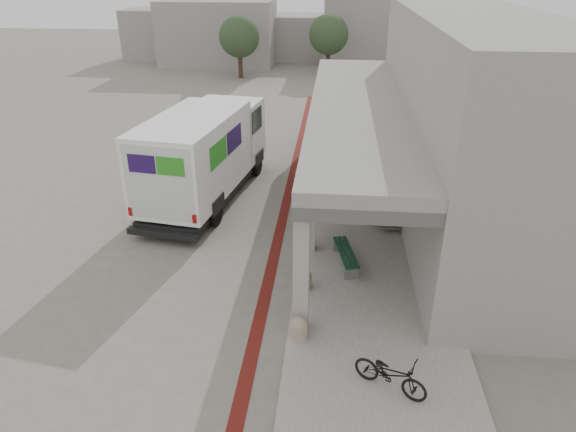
# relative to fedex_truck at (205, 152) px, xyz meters

# --- Properties ---
(ground) EXTENTS (120.00, 120.00, 0.00)m
(ground) POSITION_rel_fedex_truck_xyz_m (2.17, -4.45, -1.88)
(ground) COLOR slate
(ground) RESTS_ON ground
(bike_lane_stripe) EXTENTS (0.35, 40.00, 0.01)m
(bike_lane_stripe) POSITION_rel_fedex_truck_xyz_m (3.17, -2.45, -1.88)
(bike_lane_stripe) COLOR #5E1712
(bike_lane_stripe) RESTS_ON ground
(sidewalk) EXTENTS (4.40, 28.00, 0.12)m
(sidewalk) POSITION_rel_fedex_truck_xyz_m (6.17, -4.45, -1.82)
(sidewalk) COLOR gray
(sidewalk) RESTS_ON ground
(transit_building) EXTENTS (7.60, 17.00, 7.00)m
(transit_building) POSITION_rel_fedex_truck_xyz_m (9.00, 0.05, 1.52)
(transit_building) COLOR gray
(transit_building) RESTS_ON ground
(distant_backdrop) EXTENTS (28.00, 10.00, 6.50)m
(distant_backdrop) POSITION_rel_fedex_truck_xyz_m (-0.68, 31.43, 0.82)
(distant_backdrop) COLOR gray
(distant_backdrop) RESTS_ON ground
(tree_left) EXTENTS (3.20, 3.20, 4.80)m
(tree_left) POSITION_rel_fedex_truck_xyz_m (-2.83, 23.55, 1.30)
(tree_left) COLOR #38281C
(tree_left) RESTS_ON ground
(tree_mid) EXTENTS (3.20, 3.20, 4.80)m
(tree_mid) POSITION_rel_fedex_truck_xyz_m (4.17, 25.55, 1.30)
(tree_mid) COLOR #38281C
(tree_mid) RESTS_ON ground
(tree_right) EXTENTS (3.20, 3.20, 4.80)m
(tree_right) POSITION_rel_fedex_truck_xyz_m (12.17, 24.55, 1.30)
(tree_right) COLOR #38281C
(tree_right) RESTS_ON ground
(fedex_truck) EXTENTS (3.72, 8.57, 3.54)m
(fedex_truck) POSITION_rel_fedex_truck_xyz_m (0.00, 0.00, 0.00)
(fedex_truck) COLOR black
(fedex_truck) RESTS_ON ground
(bench) EXTENTS (0.81, 1.99, 0.46)m
(bench) POSITION_rel_fedex_truck_xyz_m (5.42, -4.84, -1.44)
(bench) COLOR gray
(bench) RESTS_ON sidewalk
(bollard_near) EXTENTS (0.42, 0.42, 0.63)m
(bollard_near) POSITION_rel_fedex_truck_xyz_m (4.27, -8.44, -1.45)
(bollard_near) COLOR gray
(bollard_near) RESTS_ON sidewalk
(bollard_far) EXTENTS (0.38, 0.38, 0.57)m
(bollard_far) POSITION_rel_fedex_truck_xyz_m (4.27, -6.17, -1.48)
(bollard_far) COLOR gray
(bollard_far) RESTS_ON sidewalk
(utility_cabinet) EXTENTS (0.53, 0.67, 1.04)m
(utility_cabinet) POSITION_rel_fedex_truck_xyz_m (6.47, -1.86, -1.24)
(utility_cabinet) COLOR gray
(utility_cabinet) RESTS_ON sidewalk
(bicycle_black) EXTENTS (1.74, 1.32, 0.88)m
(bicycle_black) POSITION_rel_fedex_truck_xyz_m (6.33, -9.92, -1.32)
(bicycle_black) COLOR black
(bicycle_black) RESTS_ON sidewalk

